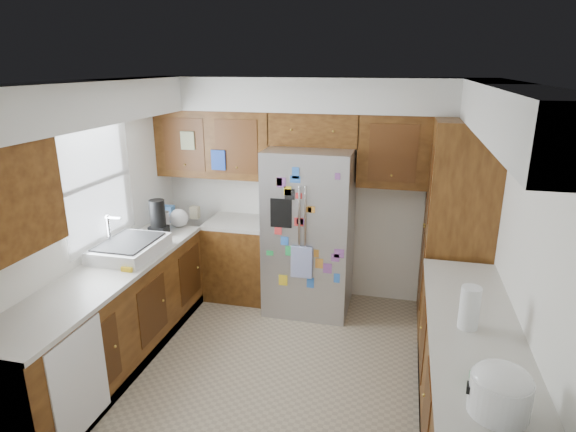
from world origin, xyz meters
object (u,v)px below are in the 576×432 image
object	(u,v)px
pantry	(457,228)
rice_cooker	(501,389)
paper_towel	(470,308)
fridge	(309,231)

from	to	relation	value
pantry	rice_cooker	bearing A→B (deg)	-90.01
paper_towel	rice_cooker	bearing A→B (deg)	-85.95
fridge	paper_towel	world-z (taller)	fridge
pantry	fridge	distance (m)	1.51
pantry	paper_towel	bearing A→B (deg)	-92.05
fridge	paper_towel	xyz separation A→B (m)	(1.44, -1.74, 0.17)
rice_cooker	fridge	bearing A→B (deg)	120.13
pantry	paper_towel	xyz separation A→B (m)	(-0.06, -1.69, -0.00)
rice_cooker	paper_towel	world-z (taller)	paper_towel
pantry	paper_towel	world-z (taller)	pantry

